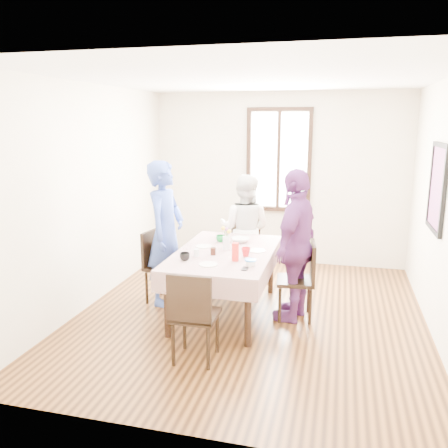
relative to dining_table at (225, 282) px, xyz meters
The scene contains 31 objects.
ground 0.49m from the dining_table, ahead, with size 4.50×4.50×0.00m, color #321C0D.
back_wall 2.47m from the dining_table, 82.19° to the left, with size 4.00×4.00×0.00m, color beige.
right_wall 2.51m from the dining_table, ahead, with size 4.50×4.50×0.00m, color beige.
window_frame 2.59m from the dining_table, 82.12° to the left, with size 1.02×0.06×1.62m, color black.
window_pane 2.60m from the dining_table, 82.15° to the left, with size 0.90×0.02×1.50m, color white.
art_poster 2.59m from the dining_table, ahead, with size 0.04×0.76×0.96m, color red.
dining_table is the anchor object (origin of this frame).
tablecloth 0.38m from the dining_table, ahead, with size 1.11×1.80×0.01m, color #4F0B0F.
chair_left 0.84m from the dining_table, 169.16° to the left, with size 0.42×0.42×0.91m, color black.
chair_right 0.83m from the dining_table, ahead, with size 0.42×0.42×0.91m, color black.
chair_far 1.16m from the dining_table, 90.00° to the left, with size 0.42×0.42×0.91m, color black.
chair_near 1.16m from the dining_table, 90.00° to the right, with size 0.42×0.42×0.91m, color black.
person_left 0.97m from the dining_table, 168.87° to the left, with size 0.65×0.43×1.79m, color #32499A.
person_far 1.20m from the dining_table, 90.00° to the left, with size 0.75×0.58×1.54m, color white.
person_right 0.95m from the dining_table, ahead, with size 1.02×0.43×1.75m, color #662D6E.
mug_black 0.72m from the dining_table, 125.91° to the right, with size 0.11×0.11×0.09m, color black.
mug_flag 0.53m from the dining_table, 26.51° to the right, with size 0.11×0.11×0.10m, color red.
mug_green 0.61m from the dining_table, 111.82° to the left, with size 0.11×0.11×0.09m, color #0C7226.
serving_bowl 0.62m from the dining_table, 78.62° to the left, with size 0.23×0.23×0.06m, color white.
juice_carton 0.63m from the dining_table, 59.35° to the right, with size 0.06×0.06×0.20m, color red.
butter_tub 0.73m from the dining_table, 49.51° to the right, with size 0.11×0.11×0.05m, color white.
jam_jar 0.48m from the dining_table, 117.35° to the right, with size 0.06×0.06×0.09m, color black.
drinking_glass 0.58m from the dining_table, 132.04° to the right, with size 0.06×0.06×0.09m, color silver.
smartphone 0.80m from the dining_table, 58.86° to the right, with size 0.06×0.12×0.01m, color black.
flower_vase 0.47m from the dining_table, 94.38° to the left, with size 0.08×0.08×0.16m, color silver.
plate_left 0.51m from the dining_table, 157.09° to the left, with size 0.20×0.20×0.01m, color white.
plate_right 0.54m from the dining_table, 15.23° to the left, with size 0.20×0.20×0.01m, color white.
plate_far 0.76m from the dining_table, 88.41° to the left, with size 0.20×0.20×0.01m, color white.
plate_near 0.68m from the dining_table, 94.53° to the right, with size 0.20×0.20×0.01m, color white.
butter_lid 0.75m from the dining_table, 49.51° to the right, with size 0.12×0.12×0.01m, color blue.
flower_bunch 0.60m from the dining_table, 94.38° to the left, with size 0.09×0.09×0.10m, color yellow, non-canonical shape.
Camera 1 is at (0.96, -5.07, 2.26)m, focal length 37.13 mm.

